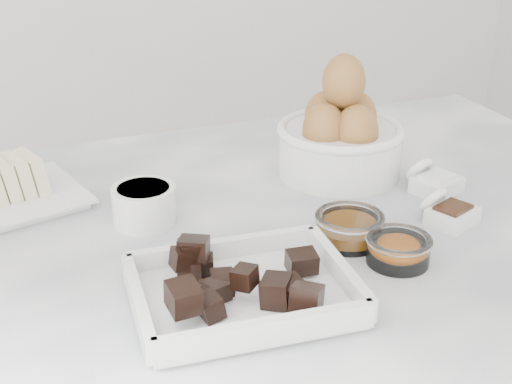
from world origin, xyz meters
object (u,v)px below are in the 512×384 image
at_px(vanilla_spoon, 447,211).
at_px(salt_spoon, 432,181).
at_px(chocolate_dish, 243,284).
at_px(sugar_ramekin, 144,203).
at_px(egg_bowl, 340,136).
at_px(butter_plate, 14,188).
at_px(zest_bowl, 398,248).
at_px(honey_bowl, 349,227).

height_order(vanilla_spoon, salt_spoon, salt_spoon).
distance_m(chocolate_dish, salt_spoon, 0.39).
height_order(sugar_ramekin, vanilla_spoon, sugar_ramekin).
bearing_deg(egg_bowl, butter_plate, 171.97).
distance_m(zest_bowl, vanilla_spoon, 0.13).
relative_size(sugar_ramekin, honey_bowl, 0.96).
bearing_deg(chocolate_dish, sugar_ramekin, 103.53).
xyz_separation_m(honey_bowl, vanilla_spoon, (0.14, 0.00, -0.00)).
relative_size(egg_bowl, honey_bowl, 2.19).
relative_size(butter_plate, egg_bowl, 1.07).
xyz_separation_m(sugar_ramekin, honey_bowl, (0.22, -0.14, -0.01)).
xyz_separation_m(zest_bowl, salt_spoon, (0.15, 0.16, -0.00)).
bearing_deg(honey_bowl, chocolate_dish, -154.13).
distance_m(egg_bowl, honey_bowl, 0.22).
bearing_deg(honey_bowl, salt_spoon, 26.64).
bearing_deg(egg_bowl, chocolate_dish, -132.58).
height_order(sugar_ramekin, egg_bowl, egg_bowl).
xyz_separation_m(chocolate_dish, egg_bowl, (0.25, 0.28, 0.03)).
bearing_deg(vanilla_spoon, sugar_ramekin, 159.06).
bearing_deg(butter_plate, salt_spoon, -16.96).
bearing_deg(honey_bowl, zest_bowl, -65.90).
xyz_separation_m(chocolate_dish, sugar_ramekin, (-0.05, 0.22, 0.00)).
bearing_deg(butter_plate, egg_bowl, -8.03).
bearing_deg(butter_plate, chocolate_dish, -58.83).
bearing_deg(butter_plate, zest_bowl, -38.81).
bearing_deg(zest_bowl, sugar_ramekin, 140.62).
xyz_separation_m(chocolate_dish, salt_spoon, (0.35, 0.17, -0.01)).
relative_size(egg_bowl, vanilla_spoon, 2.19).
bearing_deg(butter_plate, vanilla_spoon, -26.52).
height_order(egg_bowl, vanilla_spoon, egg_bowl).
xyz_separation_m(zest_bowl, vanilla_spoon, (0.11, 0.07, -0.00)).
distance_m(sugar_ramekin, vanilla_spoon, 0.39).
xyz_separation_m(sugar_ramekin, vanilla_spoon, (0.37, -0.14, -0.01)).
xyz_separation_m(honey_bowl, zest_bowl, (0.03, -0.07, -0.00)).
bearing_deg(vanilla_spoon, butter_plate, 153.48).
xyz_separation_m(chocolate_dish, butter_plate, (-0.21, 0.34, -0.00)).
relative_size(egg_bowl, salt_spoon, 2.09).
distance_m(butter_plate, zest_bowl, 0.52).
bearing_deg(sugar_ramekin, honey_bowl, -32.36).
xyz_separation_m(chocolate_dish, honey_bowl, (0.17, 0.08, -0.01)).
bearing_deg(sugar_ramekin, butter_plate, 142.14).
height_order(butter_plate, sugar_ramekin, butter_plate).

